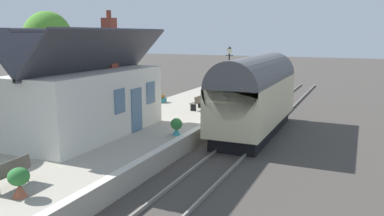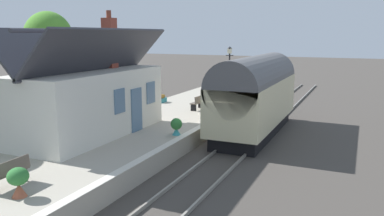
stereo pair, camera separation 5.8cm
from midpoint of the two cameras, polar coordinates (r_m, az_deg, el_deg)
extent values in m
plane|color=#423D38|center=(19.34, 3.76, -5.75)|extent=(160.00, 160.00, 0.00)
cube|color=#A39B8C|center=(20.88, -6.64, -3.39)|extent=(32.00, 6.01, 0.82)
cube|color=beige|center=(19.54, 0.53, -3.03)|extent=(32.00, 0.36, 0.02)
cube|color=gray|center=(18.86, 8.42, -6.05)|extent=(52.00, 0.08, 0.14)
cube|color=gray|center=(19.26, 4.27, -5.60)|extent=(52.00, 0.08, 0.14)
cube|color=black|center=(22.08, 8.93, -2.83)|extent=(8.39, 2.29, 0.70)
cube|color=beige|center=(21.78, 9.05, 1.01)|extent=(9.12, 2.70, 2.30)
cylinder|color=#515154|center=(21.62, 9.13, 4.01)|extent=(9.12, 2.65, 2.65)
cube|color=black|center=(22.11, 5.64, 1.99)|extent=(7.75, 0.03, 0.80)
cylinder|color=black|center=(24.67, 10.56, -1.45)|extent=(0.70, 2.16, 0.70)
cylinder|color=black|center=(19.52, 6.87, -4.57)|extent=(0.70, 2.16, 0.70)
cube|color=black|center=(26.14, 11.63, 3.42)|extent=(0.04, 2.16, 0.90)
cylinder|color=#F2EDCC|center=(26.29, 11.56, 1.31)|extent=(0.06, 0.24, 0.24)
cube|color=red|center=(26.41, 11.54, 0.35)|extent=(0.16, 2.56, 0.24)
cube|color=silver|center=(18.87, -14.76, 0.73)|extent=(7.87, 3.35, 2.99)
cube|color=#38383F|center=(18.11, -13.02, 8.01)|extent=(8.37, 1.92, 2.03)
cube|color=#38383F|center=(19.15, -17.09, 7.95)|extent=(8.37, 1.92, 2.03)
cylinder|color=#38383F|center=(18.60, -15.25, 10.73)|extent=(8.37, 0.16, 0.16)
cube|color=brown|center=(20.02, -11.96, 9.22)|extent=(0.56, 0.56, 2.44)
cylinder|color=brown|center=(20.04, -12.12, 13.22)|extent=(0.24, 0.24, 0.36)
cube|color=slate|center=(19.09, -8.14, -0.27)|extent=(0.90, 0.06, 2.10)
cube|color=slate|center=(17.82, -10.55, 1.00)|extent=(0.80, 0.05, 1.10)
cube|color=slate|center=(20.16, -6.10, 2.24)|extent=(0.80, 0.05, 1.10)
cube|color=brown|center=(30.03, 4.66, 2.64)|extent=(1.41, 0.43, 0.06)
cube|color=brown|center=(29.94, 4.99, 3.06)|extent=(1.40, 0.14, 0.40)
cube|color=black|center=(29.55, 4.28, 2.06)|extent=(0.07, 0.36, 0.44)
cube|color=black|center=(30.59, 5.02, 2.35)|extent=(0.07, 0.36, 0.44)
cube|color=brown|center=(28.06, 3.15, 2.09)|extent=(1.41, 0.43, 0.06)
cube|color=brown|center=(27.96, 3.49, 2.53)|extent=(1.40, 0.13, 0.40)
cube|color=black|center=(27.58, 2.71, 1.46)|extent=(0.07, 0.36, 0.44)
cube|color=black|center=(28.61, 3.55, 1.79)|extent=(0.07, 0.36, 0.44)
cube|color=brown|center=(13.45, -25.23, -8.55)|extent=(1.41, 0.45, 0.06)
cube|color=brown|center=(13.26, -24.77, -7.75)|extent=(1.40, 0.16, 0.40)
cube|color=black|center=(13.89, -23.47, -8.82)|extent=(0.07, 0.36, 0.44)
cube|color=brown|center=(24.45, 0.67, 0.82)|extent=(1.41, 0.43, 0.06)
cube|color=brown|center=(24.34, 1.06, 1.32)|extent=(1.40, 0.14, 0.40)
cube|color=black|center=(23.99, 0.12, 0.07)|extent=(0.07, 0.36, 0.44)
cube|color=black|center=(24.99, 1.20, 0.50)|extent=(0.07, 0.36, 0.44)
cone|color=#9E5138|center=(12.62, -23.88, -10.90)|extent=(0.44, 0.44, 0.41)
cylinder|color=#9E5138|center=(12.68, -23.82, -11.63)|extent=(0.24, 0.24, 0.06)
ellipsoid|color=#2D7233|center=(12.48, -24.03, -9.10)|extent=(0.62, 0.62, 0.53)
cone|color=teal|center=(18.37, -2.36, -3.42)|extent=(0.41, 0.41, 0.34)
cylinder|color=teal|center=(18.41, -2.36, -3.83)|extent=(0.22, 0.22, 0.06)
ellipsoid|color=#2D7233|center=(18.29, -2.37, -2.34)|extent=(0.54, 0.54, 0.55)
cube|color=teal|center=(27.13, -4.45, 1.13)|extent=(0.80, 0.32, 0.30)
ellipsoid|color=olive|center=(27.09, -4.46, 1.69)|extent=(0.72, 0.29, 0.29)
cone|color=teal|center=(28.01, 7.13, 1.42)|extent=(0.37, 0.37, 0.33)
cylinder|color=teal|center=(28.03, 7.13, 1.14)|extent=(0.21, 0.21, 0.06)
ellipsoid|color=olive|center=(27.96, 7.15, 2.08)|extent=(0.46, 0.46, 0.48)
cone|color=red|center=(27.93, 7.15, 2.41)|extent=(0.09, 0.09, 0.18)
cylinder|color=black|center=(25.82, 5.33, 4.15)|extent=(0.10, 0.10, 3.44)
cylinder|color=black|center=(25.69, 5.39, 7.62)|extent=(0.05, 0.50, 0.05)
cube|color=beige|center=(25.67, 5.40, 8.27)|extent=(0.24, 0.24, 0.32)
cone|color=black|center=(25.66, 5.41, 8.76)|extent=(0.32, 0.32, 0.14)
cylinder|color=black|center=(21.63, 1.75, -0.22)|extent=(0.06, 0.06, 1.10)
cylinder|color=black|center=(22.18, 2.33, 0.05)|extent=(0.06, 0.06, 1.10)
cube|color=maroon|center=(21.78, 2.06, 1.91)|extent=(0.90, 0.06, 0.44)
cube|color=black|center=(21.78, 2.06, 1.91)|extent=(0.96, 0.03, 0.50)
cylinder|color=#4C3828|center=(33.80, -19.91, 3.90)|extent=(0.25, 0.25, 3.66)
ellipsoid|color=#4C8C2D|center=(33.60, -20.27, 9.50)|extent=(3.87, 3.82, 4.22)
camera|label=1|loc=(0.03, -90.08, -0.02)|focal=36.67mm
camera|label=2|loc=(0.03, 89.92, 0.02)|focal=36.67mm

